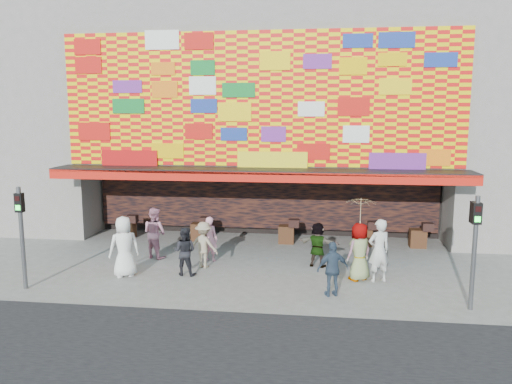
% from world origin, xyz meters
% --- Properties ---
extents(ground, '(90.00, 90.00, 0.00)m').
position_xyz_m(ground, '(0.00, 0.00, 0.00)').
color(ground, slate).
rests_on(ground, ground).
extents(shop_building, '(15.20, 9.40, 10.00)m').
position_xyz_m(shop_building, '(0.00, 8.18, 5.23)').
color(shop_building, gray).
rests_on(shop_building, ground).
extents(signal_left, '(0.22, 0.20, 3.00)m').
position_xyz_m(signal_left, '(-6.20, -1.50, 1.86)').
color(signal_left, '#59595B').
rests_on(signal_left, ground).
extents(signal_right, '(0.22, 0.20, 3.00)m').
position_xyz_m(signal_right, '(6.20, -1.50, 1.86)').
color(signal_right, '#59595B').
rests_on(signal_right, ground).
extents(ped_a, '(1.11, 1.01, 1.91)m').
position_xyz_m(ped_a, '(-3.75, -0.06, 0.96)').
color(ped_a, white).
rests_on(ped_a, ground).
extents(ped_b, '(0.65, 0.51, 1.56)m').
position_xyz_m(ped_b, '(-1.47, 1.90, 0.78)').
color(ped_b, pink).
rests_on(ped_b, ground).
extents(ped_c, '(0.80, 0.65, 1.54)m').
position_xyz_m(ped_c, '(-1.92, 0.31, 0.77)').
color(ped_c, black).
rests_on(ped_c, ground).
extents(ped_d, '(1.12, 0.84, 1.53)m').
position_xyz_m(ped_d, '(-1.50, 1.13, 0.77)').
color(ped_d, tan).
rests_on(ped_d, ground).
extents(ped_e, '(0.99, 0.66, 1.56)m').
position_xyz_m(ped_e, '(2.65, -0.96, 0.78)').
color(ped_e, '#34465B').
rests_on(ped_e, ground).
extents(ped_f, '(1.46, 0.81, 1.50)m').
position_xyz_m(ped_f, '(2.22, 1.71, 0.75)').
color(ped_f, gray).
rests_on(ped_f, ground).
extents(ped_g, '(1.04, 0.98, 1.78)m').
position_xyz_m(ped_g, '(3.48, 0.49, 0.89)').
color(ped_g, gray).
rests_on(ped_g, ground).
extents(ped_h, '(0.83, 0.70, 1.93)m').
position_xyz_m(ped_h, '(4.06, 0.44, 0.97)').
color(ped_h, beige).
rests_on(ped_h, ground).
extents(ped_i, '(1.08, 0.99, 1.79)m').
position_xyz_m(ped_i, '(-3.48, 2.05, 0.90)').
color(ped_i, '#C17D95').
rests_on(ped_i, ground).
extents(parasol, '(1.00, 1.01, 1.81)m').
position_xyz_m(parasol, '(3.48, 0.49, 2.13)').
color(parasol, '#FAD59D').
rests_on(parasol, ground).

